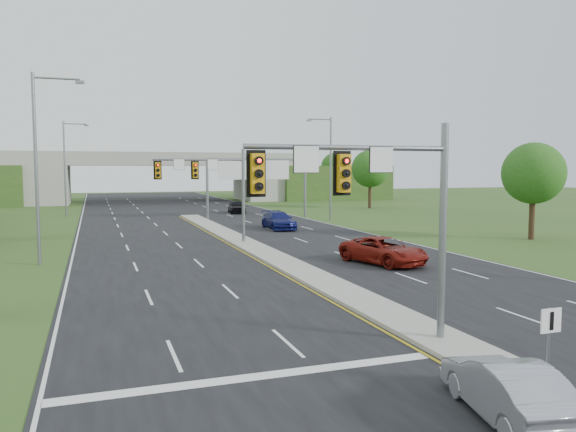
# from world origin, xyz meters

# --- Properties ---
(ground) EXTENTS (240.00, 240.00, 0.00)m
(ground) POSITION_xyz_m (0.00, 0.00, 0.00)
(ground) COLOR #2B4F1C
(ground) RESTS_ON ground
(road) EXTENTS (24.00, 160.00, 0.02)m
(road) POSITION_xyz_m (0.00, 35.00, 0.01)
(road) COLOR black
(road) RESTS_ON ground
(median) EXTENTS (2.00, 54.00, 0.16)m
(median) POSITION_xyz_m (0.00, 23.00, 0.10)
(median) COLOR gray
(median) RESTS_ON road
(median_nose) EXTENTS (2.00, 2.00, 0.16)m
(median_nose) POSITION_xyz_m (0.00, -4.00, 0.10)
(median_nose) COLOR gray
(median_nose) RESTS_ON road
(lane_markings) EXTENTS (23.72, 160.00, 0.01)m
(lane_markings) POSITION_xyz_m (-0.60, 28.91, 0.02)
(lane_markings) COLOR gold
(lane_markings) RESTS_ON road
(signal_mast_near) EXTENTS (6.62, 0.60, 7.00)m
(signal_mast_near) POSITION_xyz_m (-2.26, -0.07, 4.73)
(signal_mast_near) COLOR slate
(signal_mast_near) RESTS_ON ground
(signal_mast_far) EXTENTS (6.62, 0.60, 7.00)m
(signal_mast_far) POSITION_xyz_m (-2.26, 24.93, 4.73)
(signal_mast_far) COLOR slate
(signal_mast_far) RESTS_ON ground
(keep_right_sign) EXTENTS (0.60, 0.13, 2.20)m
(keep_right_sign) POSITION_xyz_m (0.00, -4.53, 1.52)
(keep_right_sign) COLOR slate
(keep_right_sign) RESTS_ON ground
(sign_gantry) EXTENTS (11.58, 0.44, 6.67)m
(sign_gantry) POSITION_xyz_m (6.68, 44.92, 5.24)
(sign_gantry) COLOR slate
(sign_gantry) RESTS_ON ground
(overpass) EXTENTS (80.00, 14.00, 8.10)m
(overpass) POSITION_xyz_m (0.00, 80.00, 3.55)
(overpass) COLOR gray
(overpass) RESTS_ON ground
(lightpole_l_mid) EXTENTS (2.85, 0.25, 11.00)m
(lightpole_l_mid) POSITION_xyz_m (-13.30, 20.00, 6.10)
(lightpole_l_mid) COLOR slate
(lightpole_l_mid) RESTS_ON ground
(lightpole_l_far) EXTENTS (2.85, 0.25, 11.00)m
(lightpole_l_far) POSITION_xyz_m (-13.30, 55.00, 6.10)
(lightpole_l_far) COLOR slate
(lightpole_l_far) RESTS_ON ground
(lightpole_r_far) EXTENTS (2.85, 0.25, 11.00)m
(lightpole_r_far) POSITION_xyz_m (13.30, 40.00, 6.10)
(lightpole_r_far) COLOR slate
(lightpole_r_far) RESTS_ON ground
(tree_r_near) EXTENTS (4.80, 4.80, 7.60)m
(tree_r_near) POSITION_xyz_m (22.00, 20.00, 5.18)
(tree_r_near) COLOR #382316
(tree_r_near) RESTS_ON ground
(tree_r_mid) EXTENTS (5.20, 5.20, 8.12)m
(tree_r_mid) POSITION_xyz_m (26.00, 55.00, 5.51)
(tree_r_mid) COLOR #382316
(tree_r_mid) RESTS_ON ground
(tree_back_b) EXTENTS (5.60, 5.60, 8.32)m
(tree_back_b) POSITION_xyz_m (-24.00, 94.00, 5.51)
(tree_back_b) COLOR #382316
(tree_back_b) RESTS_ON ground
(tree_back_c) EXTENTS (5.60, 5.60, 8.32)m
(tree_back_c) POSITION_xyz_m (24.00, 94.00, 5.51)
(tree_back_c) COLOR #382316
(tree_back_c) RESTS_ON ground
(tree_back_d) EXTENTS (6.00, 6.00, 8.85)m
(tree_back_d) POSITION_xyz_m (38.00, 94.00, 5.84)
(tree_back_d) COLOR #382316
(tree_back_d) RESTS_ON ground
(car_silver) EXTENTS (2.26, 4.35, 1.37)m
(car_silver) POSITION_xyz_m (-1.86, -5.24, 0.70)
(car_silver) COLOR #9D9DA4
(car_silver) RESTS_ON road
(car_far_a) EXTENTS (4.04, 6.12, 1.56)m
(car_far_a) POSITION_xyz_m (5.49, 13.73, 0.80)
(car_far_a) COLOR maroon
(car_far_a) RESTS_ON road
(car_far_b) EXTENTS (2.34, 5.47, 1.57)m
(car_far_b) POSITION_xyz_m (5.56, 33.59, 0.81)
(car_far_b) COLOR #0D1352
(car_far_b) RESTS_ON road
(car_far_c) EXTENTS (2.42, 4.85, 1.59)m
(car_far_c) POSITION_xyz_m (6.36, 52.76, 0.81)
(car_far_c) COLOR black
(car_far_c) RESTS_ON road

